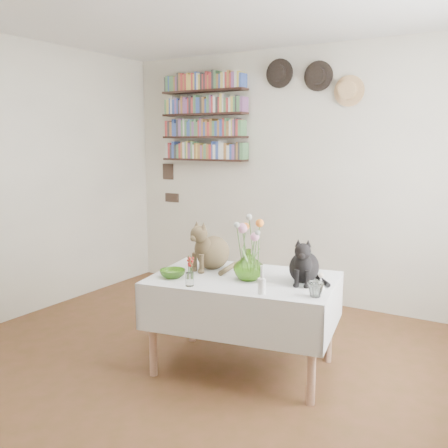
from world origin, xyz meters
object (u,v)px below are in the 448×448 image
Objects in this scene: flower_vase at (249,264)px; black_cat at (304,259)px; bookshelf_unit at (204,118)px; tabby_cat at (213,244)px; dining_table at (244,300)px.

black_cat is at bearing 22.49° from flower_vase.
bookshelf_unit reaches higher than flower_vase.
black_cat is (0.71, 0.01, -0.03)m from tabby_cat.
black_cat is 2.54m from bookshelf_unit.
tabby_cat reaches higher than flower_vase.
bookshelf_unit is (-1.78, 1.50, 1.01)m from black_cat.
tabby_cat is 2.10m from bookshelf_unit.
black_cat is at bearing 14.56° from dining_table.
bookshelf_unit is at bearing 130.65° from dining_table.
flower_vase is (-0.34, -0.14, -0.05)m from black_cat.
dining_table is at bearing 146.01° from flower_vase.
tabby_cat is at bearing 163.00° from dining_table.
dining_table is 4.35× the size of black_cat.
black_cat is (0.40, 0.10, 0.32)m from dining_table.
dining_table is 3.70× the size of tabby_cat.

